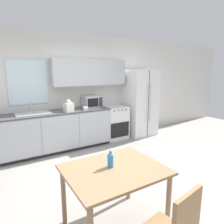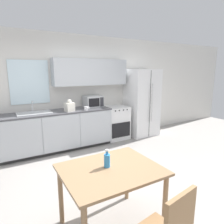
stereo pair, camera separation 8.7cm
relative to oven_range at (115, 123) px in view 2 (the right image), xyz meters
name	(u,v)px [view 2 (the right image)]	position (x,y,z in m)	size (l,w,h in m)	color
ground_plane	(103,181)	(-1.33, -1.81, -0.44)	(12.00, 12.00, 0.00)	gray
wall_back	(67,87)	(-1.22, 0.29, 0.98)	(12.00, 0.38, 2.70)	silver
kitchen_counter	(58,130)	(-1.57, -0.03, 0.02)	(2.52, 0.67, 0.92)	#333333
oven_range	(115,123)	(0.00, 0.00, 0.00)	(0.63, 0.60, 0.88)	white
refrigerator	(142,103)	(0.84, -0.06, 0.49)	(0.83, 0.75, 1.87)	white
kitchen_sink	(34,113)	(-2.07, -0.02, 0.49)	(0.71, 0.44, 0.25)	#B7BABC
microwave	(93,101)	(-0.62, 0.08, 0.62)	(0.44, 0.38, 0.28)	#B7BABC
coffee_mug	(86,108)	(-0.94, -0.24, 0.52)	(0.12, 0.08, 0.09)	white
grocery_bag_0	(69,106)	(-1.33, -0.18, 0.60)	(0.23, 0.21, 0.27)	silver
dining_table	(111,177)	(-1.71, -2.74, 0.21)	(1.07, 0.87, 0.76)	#997551
drink_bottle	(107,160)	(-1.72, -2.69, 0.40)	(0.07, 0.07, 0.21)	#338CD8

